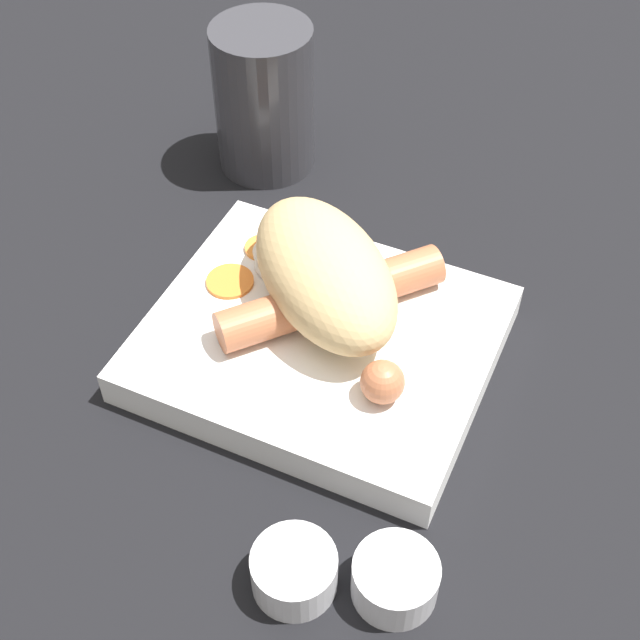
# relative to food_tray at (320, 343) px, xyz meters

# --- Properties ---
(ground_plane) EXTENTS (3.00, 3.00, 0.00)m
(ground_plane) POSITION_rel_food_tray_xyz_m (0.00, 0.00, -0.01)
(ground_plane) COLOR black
(food_tray) EXTENTS (0.22, 0.19, 0.03)m
(food_tray) POSITION_rel_food_tray_xyz_m (0.00, 0.00, 0.00)
(food_tray) COLOR white
(food_tray) RESTS_ON ground_plane
(bread_roll) EXTENTS (0.16, 0.15, 0.06)m
(bread_roll) POSITION_rel_food_tray_xyz_m (-0.01, 0.02, 0.04)
(bread_roll) COLOR tan
(bread_roll) RESTS_ON food_tray
(sausage) EXTENTS (0.14, 0.14, 0.03)m
(sausage) POSITION_rel_food_tray_xyz_m (-0.00, 0.02, 0.03)
(sausage) COLOR #B26642
(sausage) RESTS_ON food_tray
(pickled_veggies) EXTENTS (0.08, 0.08, 0.01)m
(pickled_veggies) POSITION_rel_food_tray_xyz_m (-0.05, 0.05, 0.01)
(pickled_veggies) COLOR orange
(pickled_veggies) RESTS_ON food_tray
(condiment_cup_near) EXTENTS (0.05, 0.05, 0.03)m
(condiment_cup_near) POSITION_rel_food_tray_xyz_m (0.06, -0.16, -0.00)
(condiment_cup_near) COLOR white
(condiment_cup_near) RESTS_ON ground_plane
(condiment_cup_far) EXTENTS (0.05, 0.05, 0.03)m
(condiment_cup_far) POSITION_rel_food_tray_xyz_m (0.11, -0.14, -0.00)
(condiment_cup_far) COLOR white
(condiment_cup_far) RESTS_ON ground_plane
(drink_glass) EXTENTS (0.08, 0.08, 0.12)m
(drink_glass) POSITION_rel_food_tray_xyz_m (-0.13, 0.18, 0.05)
(drink_glass) COLOR #333338
(drink_glass) RESTS_ON ground_plane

